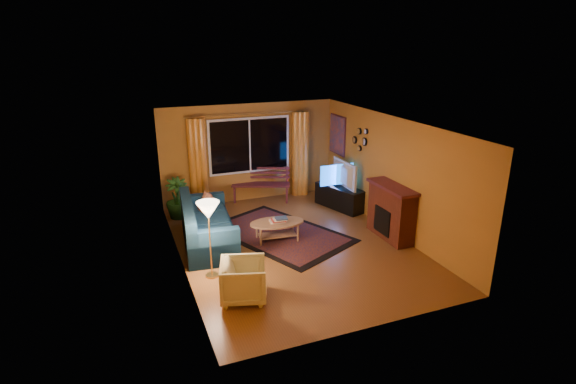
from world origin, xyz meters
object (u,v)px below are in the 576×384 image
object	(u,v)px
coffee_table	(277,231)
sofa	(208,223)
bench	(261,193)
armchair	(244,279)
floor_lamp	(210,240)
tv_console	(340,197)

from	to	relation	value
coffee_table	sofa	bearing A→B (deg)	164.88
bench	armchair	bearing A→B (deg)	-89.36
floor_lamp	coffee_table	bearing A→B (deg)	31.87
coffee_table	tv_console	distance (m)	2.43
sofa	tv_console	size ratio (longest dim) A/B	1.68
armchair	coffee_table	size ratio (longest dim) A/B	0.64
floor_lamp	armchair	bearing A→B (deg)	-70.08
armchair	tv_console	bearing A→B (deg)	-30.50
bench	sofa	xyz separation A→B (m)	(-1.81, -2.04, 0.23)
floor_lamp	tv_console	xyz separation A→B (m)	(3.71, 2.21, -0.42)
bench	coffee_table	world-z (taller)	bench
floor_lamp	coffee_table	world-z (taller)	floor_lamp
tv_console	floor_lamp	bearing A→B (deg)	-167.10
bench	floor_lamp	world-z (taller)	floor_lamp
sofa	floor_lamp	xyz separation A→B (m)	(-0.23, -1.37, 0.24)
armchair	tv_console	distance (m)	4.60
bench	sofa	world-z (taller)	sofa
armchair	coffee_table	xyz separation A→B (m)	(1.27, 1.91, -0.16)
bench	sofa	size ratio (longest dim) A/B	0.66
floor_lamp	tv_console	world-z (taller)	floor_lamp
sofa	coffee_table	size ratio (longest dim) A/B	1.98
bench	coffee_table	size ratio (longest dim) A/B	1.30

